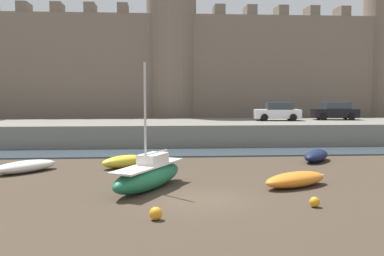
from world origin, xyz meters
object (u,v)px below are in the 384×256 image
object	(u,v)px
rowboat_near_channel_left	(125,161)
car_quay_centre_east	(335,111)
rowboat_near_channel_right	(296,179)
mooring_buoy_near_shore	(156,214)
mooring_buoy_off_centre	(315,202)
sailboat_foreground_right	(149,175)
rowboat_midflat_right	(316,155)
rowboat_midflat_centre	(25,166)
car_quay_west	(278,112)

from	to	relation	value
rowboat_near_channel_left	car_quay_centre_east	world-z (taller)	car_quay_centre_east
rowboat_near_channel_right	mooring_buoy_near_shore	size ratio (longest dim) A/B	8.23
mooring_buoy_off_centre	sailboat_foreground_right	bearing A→B (deg)	149.69
sailboat_foreground_right	rowboat_near_channel_left	bearing A→B (deg)	104.17
sailboat_foreground_right	mooring_buoy_near_shore	bearing A→B (deg)	-86.32
sailboat_foreground_right	rowboat_midflat_right	distance (m)	12.54
rowboat_near_channel_left	rowboat_midflat_right	xyz separation A→B (m)	(11.70, 1.35, 0.02)
rowboat_midflat_centre	mooring_buoy_off_centre	bearing A→B (deg)	-32.96
rowboat_midflat_right	sailboat_foreground_right	bearing A→B (deg)	-144.53
car_quay_centre_east	car_quay_west	xyz separation A→B (m)	(-5.69, -0.83, 0.00)
car_quay_west	car_quay_centre_east	bearing A→B (deg)	8.32
sailboat_foreground_right	car_quay_west	xyz separation A→B (m)	(11.20, 20.04, 1.92)
rowboat_midflat_centre	mooring_buoy_near_shore	size ratio (longest dim) A/B	8.04
rowboat_midflat_centre	rowboat_near_channel_left	world-z (taller)	rowboat_near_channel_left
rowboat_near_channel_left	car_quay_centre_east	distance (m)	23.80
car_quay_west	rowboat_near_channel_left	bearing A→B (deg)	-131.96
mooring_buoy_near_shore	mooring_buoy_off_centre	bearing A→B (deg)	12.05
mooring_buoy_near_shore	mooring_buoy_off_centre	size ratio (longest dim) A/B	1.14
sailboat_foreground_right	mooring_buoy_off_centre	size ratio (longest dim) A/B	14.19
sailboat_foreground_right	rowboat_midflat_centre	world-z (taller)	sailboat_foreground_right
sailboat_foreground_right	rowboat_midflat_centre	xyz separation A→B (m)	(-6.70, 4.74, -0.30)
rowboat_midflat_right	car_quay_west	size ratio (longest dim) A/B	0.77
rowboat_near_channel_left	rowboat_near_channel_right	bearing A→B (deg)	-36.23
mooring_buoy_near_shore	rowboat_midflat_right	bearing A→B (deg)	50.86
rowboat_midflat_centre	mooring_buoy_near_shore	bearing A→B (deg)	-53.92
rowboat_near_channel_left	sailboat_foreground_right	bearing A→B (deg)	-75.83
rowboat_near_channel_left	rowboat_midflat_centre	bearing A→B (deg)	-167.22
mooring_buoy_near_shore	car_quay_centre_east	bearing A→B (deg)	57.23
mooring_buoy_off_centre	car_quay_centre_east	world-z (taller)	car_quay_centre_east
rowboat_midflat_centre	car_quay_centre_east	size ratio (longest dim) A/B	0.85
rowboat_midflat_right	car_quay_west	world-z (taller)	car_quay_west
sailboat_foreground_right	rowboat_near_channel_left	xyz separation A→B (m)	(-1.49, 5.92, -0.27)
rowboat_near_channel_left	mooring_buoy_off_centre	bearing A→B (deg)	-51.11
rowboat_midflat_centre	mooring_buoy_off_centre	size ratio (longest dim) A/B	9.17
rowboat_near_channel_left	rowboat_midflat_right	distance (m)	11.78
sailboat_foreground_right	rowboat_midflat_right	world-z (taller)	sailboat_foreground_right
rowboat_midflat_centre	car_quay_west	xyz separation A→B (m)	(17.90, 15.30, 2.23)
car_quay_centre_east	car_quay_west	distance (m)	5.75
mooring_buoy_off_centre	rowboat_near_channel_left	bearing A→B (deg)	128.89
rowboat_near_channel_left	mooring_buoy_near_shore	world-z (taller)	rowboat_near_channel_left
rowboat_near_channel_left	car_quay_west	world-z (taller)	car_quay_west
car_quay_centre_east	rowboat_near_channel_right	bearing A→B (deg)	-116.20
car_quay_west	rowboat_midflat_right	bearing A→B (deg)	-94.44
rowboat_midflat_centre	mooring_buoy_near_shore	xyz separation A→B (m)	(7.01, -9.62, -0.11)
rowboat_near_channel_left	mooring_buoy_off_centre	xyz separation A→B (m)	(7.70, -9.55, -0.17)
rowboat_near_channel_left	car_quay_west	xyz separation A→B (m)	(12.69, 14.12, 2.19)
rowboat_near_channel_left	car_quay_centre_east	xyz separation A→B (m)	(18.39, 14.95, 2.19)
rowboat_midflat_right	mooring_buoy_near_shore	xyz separation A→B (m)	(-9.89, -12.16, -0.16)
sailboat_foreground_right	car_quay_west	size ratio (longest dim) A/B	1.32
rowboat_midflat_right	rowboat_midflat_centre	bearing A→B (deg)	-171.47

